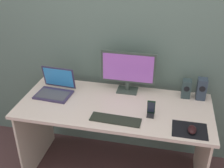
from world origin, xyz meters
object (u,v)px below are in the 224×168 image
Objects in this scene: speaker_near_monitor at (186,89)px; keyboard_external at (115,120)px; laptop at (55,89)px; monitor at (128,70)px; phone_in_dock at (151,111)px; speaker_right at (202,89)px; mouse at (192,130)px.

speaker_near_monitor is 0.41× the size of keyboard_external.
speaker_near_monitor is 1.14m from laptop.
monitor is at bearing 90.51° from keyboard_external.
phone_in_dock is at bearing -55.44° from monitor.
speaker_right is 0.80m from keyboard_external.
speaker_near_monitor is 0.70m from keyboard_external.
laptop is (-0.61, -0.18, -0.16)m from monitor.
monitor is at bearing 16.30° from laptop.
speaker_near_monitor is 0.51× the size of laptop.
speaker_near_monitor reaches higher than keyboard_external.
laptop reaches higher than speaker_near_monitor.
keyboard_external is at bearing -156.17° from phone_in_dock.
mouse is at bearing -85.32° from speaker_near_monitor.
monitor is 1.50× the size of laptop.
speaker_near_monitor is at bearing 53.07° from phone_in_dock.
mouse is at bearing -23.82° from phone_in_dock.
mouse is at bearing -99.72° from speaker_right.
phone_in_dock is at bearing -11.25° from laptop.
laptop is at bearing -163.70° from monitor.
speaker_near_monitor is 0.44m from phone_in_dock.
monitor is at bearing 124.56° from phone_in_dock.
monitor reaches higher than speaker_near_monitor.
laptop reaches higher than phone_in_dock.
laptop is 3.16× the size of mouse.
monitor is 3.42× the size of phone_in_dock.
monitor is 0.66m from laptop.
keyboard_external is (-0.01, -0.46, -0.20)m from monitor.
laptop is (-1.24, -0.18, -0.05)m from speaker_right.
phone_in_dock is at bearing -126.93° from speaker_near_monitor.
speaker_near_monitor reaches higher than phone_in_dock.
laptop reaches higher than mouse.
mouse is (0.55, -0.48, -0.18)m from monitor.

